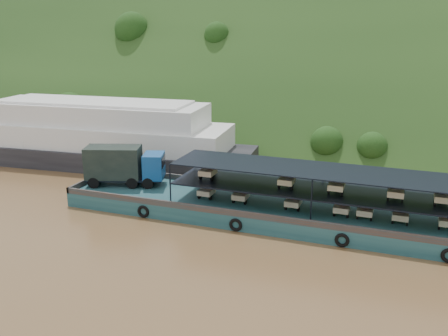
% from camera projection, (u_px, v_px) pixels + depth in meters
% --- Properties ---
extents(ground, '(160.00, 160.00, 0.00)m').
position_uv_depth(ground, '(234.00, 217.00, 41.02)').
color(ground, brown).
rests_on(ground, ground).
extents(hillside, '(140.00, 39.60, 39.60)m').
position_uv_depth(hillside, '(315.00, 131.00, 73.39)').
color(hillside, '#193312').
rests_on(hillside, ground).
extents(cargo_barge, '(35.11, 7.18, 4.74)m').
position_uv_depth(cargo_barge, '(257.00, 203.00, 40.90)').
color(cargo_barge, '#123941').
rests_on(cargo_barge, ground).
extents(passenger_ferry, '(35.78, 11.91, 7.11)m').
position_uv_depth(passenger_ferry, '(98.00, 136.00, 56.10)').
color(passenger_ferry, black).
rests_on(passenger_ferry, ground).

